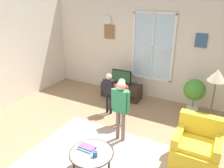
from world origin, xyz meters
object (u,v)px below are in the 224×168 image
at_px(book_stack, 87,147).
at_px(tv_stand, 121,90).
at_px(cup, 95,154).
at_px(remote_near_books, 93,150).
at_px(armchair, 196,149).
at_px(person_red_shirt, 121,97).
at_px(floor_lamp, 216,83).
at_px(person_green_shirt, 121,104).
at_px(person_black_shirt, 109,89).
at_px(potted_plant_by_window, 194,92).
at_px(coffee_table, 91,154).
at_px(television, 122,77).

bearing_deg(book_stack, tv_stand, 104.59).
height_order(cup, remote_near_books, cup).
relative_size(armchair, book_stack, 3.13).
relative_size(tv_stand, book_stack, 4.09).
xyz_separation_m(remote_near_books, person_red_shirt, (-0.22, 1.53, 0.29)).
xyz_separation_m(tv_stand, remote_near_books, (0.85, -2.85, 0.21)).
height_order(armchair, floor_lamp, floor_lamp).
bearing_deg(person_green_shirt, floor_lamp, 21.81).
distance_m(tv_stand, person_black_shirt, 1.09).
height_order(remote_near_books, potted_plant_by_window, potted_plant_by_window).
bearing_deg(person_green_shirt, armchair, -0.98).
bearing_deg(potted_plant_by_window, tv_stand, 178.17).
xyz_separation_m(coffee_table, book_stack, (-0.13, 0.05, 0.05)).
bearing_deg(person_black_shirt, book_stack, -71.88).
bearing_deg(remote_near_books, book_stack, -175.84).
xyz_separation_m(armchair, coffee_table, (-1.49, -1.04, 0.06)).
bearing_deg(floor_lamp, remote_near_books, -134.38).
xyz_separation_m(remote_near_books, person_green_shirt, (0.02, 1.00, 0.39)).
relative_size(person_red_shirt, person_green_shirt, 0.87).
bearing_deg(person_black_shirt, potted_plant_by_window, 26.37).
bearing_deg(person_black_shirt, remote_near_books, -68.80).
bearing_deg(armchair, person_red_shirt, 162.27).
bearing_deg(remote_near_books, armchair, 32.94).
relative_size(remote_near_books, potted_plant_by_window, 0.15).
relative_size(tv_stand, person_red_shirt, 1.00).
distance_m(armchair, person_green_shirt, 1.57).
bearing_deg(cup, floor_lamp, 49.78).
distance_m(armchair, person_red_shirt, 1.85).
height_order(coffee_table, person_red_shirt, person_red_shirt).
height_order(television, book_stack, television).
relative_size(book_stack, potted_plant_by_window, 0.30).
relative_size(coffee_table, book_stack, 2.66).
xyz_separation_m(television, remote_near_books, (0.85, -2.84, -0.22)).
xyz_separation_m(coffee_table, remote_near_books, (-0.02, 0.06, 0.04)).
height_order(tv_stand, person_black_shirt, person_black_shirt).
xyz_separation_m(armchair, person_red_shirt, (-1.73, 0.55, 0.38)).
bearing_deg(cup, person_black_shirt, 113.17).
relative_size(tv_stand, television, 1.98).
relative_size(cup, potted_plant_by_window, 0.10).
distance_m(television, potted_plant_by_window, 1.99).
bearing_deg(cup, book_stack, 156.00).
height_order(person_red_shirt, potted_plant_by_window, person_red_shirt).
bearing_deg(television, book_stack, -75.40).
height_order(remote_near_books, person_red_shirt, person_red_shirt).
xyz_separation_m(person_red_shirt, person_green_shirt, (0.24, -0.53, 0.11)).
distance_m(coffee_table, book_stack, 0.14).
height_order(cup, potted_plant_by_window, potted_plant_by_window).
bearing_deg(coffee_table, tv_stand, 106.65).
bearing_deg(book_stack, television, 104.60).
distance_m(armchair, person_black_shirt, 2.42).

